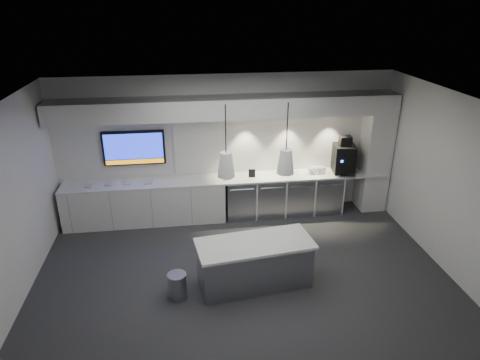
{
  "coord_description": "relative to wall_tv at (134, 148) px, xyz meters",
  "views": [
    {
      "loc": [
        -0.88,
        -6.02,
        4.4
      ],
      "look_at": [
        0.1,
        1.1,
        1.3
      ],
      "focal_mm": 32.0,
      "sensor_mm": 36.0,
      "label": 1
    }
  ],
  "objects": [
    {
      "name": "tray_c",
      "position": [
        -0.18,
        -0.28,
        -0.65
      ],
      "size": [
        0.19,
        0.19,
        0.02
      ],
      "primitive_type": "cube",
      "rotation": [
        0.0,
        0.0,
        0.21
      ],
      "color": "#B6B6B6",
      "rests_on": "back_counter"
    },
    {
      "name": "wall_left",
      "position": [
        -1.6,
        -2.45,
        -0.06
      ],
      "size": [
        0.0,
        7.0,
        7.0
      ],
      "primitive_type": "plane",
      "rotation": [
        1.57,
        0.0,
        1.57
      ],
      "color": "silver",
      "rests_on": "floor"
    },
    {
      "name": "wall_tv",
      "position": [
        0.0,
        0.0,
        0.0
      ],
      "size": [
        1.25,
        0.07,
        0.72
      ],
      "color": "black",
      "rests_on": "wall_back"
    },
    {
      "name": "fridge_unit_c",
      "position": [
        3.41,
        -0.27,
        -1.13
      ],
      "size": [
        0.6,
        0.61,
        0.85
      ],
      "primitive_type": "cube",
      "color": "#96989E",
      "rests_on": "floor"
    },
    {
      "name": "floor",
      "position": [
        1.9,
        -2.45,
        -1.56
      ],
      "size": [
        7.0,
        7.0,
        0.0
      ],
      "primitive_type": "plane",
      "color": "#2D2E30",
      "rests_on": "ground"
    },
    {
      "name": "pendant_left",
      "position": [
        1.61,
        -2.7,
        0.59
      ],
      "size": [
        0.26,
        0.26,
        1.07
      ],
      "color": "silver",
      "rests_on": "ceiling"
    },
    {
      "name": "fridge_unit_a",
      "position": [
        2.15,
        -0.27,
        -1.13
      ],
      "size": [
        0.6,
        0.61,
        0.85
      ],
      "primitive_type": "cube",
      "color": "#96989E",
      "rests_on": "floor"
    },
    {
      "name": "sign_white",
      "position": [
        1.88,
        -0.39,
        -0.59
      ],
      "size": [
        0.18,
        0.06,
        0.14
      ],
      "primitive_type": "cube",
      "rotation": [
        0.0,
        0.0,
        0.21
      ],
      "color": "white",
      "rests_on": "back_counter"
    },
    {
      "name": "wall_right",
      "position": [
        5.4,
        -2.45,
        -0.06
      ],
      "size": [
        0.0,
        7.0,
        7.0
      ],
      "primitive_type": "plane",
      "rotation": [
        1.57,
        0.0,
        -1.57
      ],
      "color": "silver",
      "rests_on": "floor"
    },
    {
      "name": "fridge_unit_b",
      "position": [
        2.78,
        -0.27,
        -1.13
      ],
      "size": [
        0.6,
        0.61,
        0.85
      ],
      "primitive_type": "cube",
      "color": "#96989E",
      "rests_on": "floor"
    },
    {
      "name": "pendant_right",
      "position": [
        2.5,
        -2.7,
        0.59
      ],
      "size": [
        0.26,
        0.26,
        1.07
      ],
      "color": "silver",
      "rests_on": "ceiling"
    },
    {
      "name": "soffit",
      "position": [
        1.9,
        -0.25,
        0.84
      ],
      "size": [
        6.9,
        0.6,
        0.4
      ],
      "primitive_type": "cube",
      "color": "silver",
      "rests_on": "wall_back"
    },
    {
      "name": "bin",
      "position": [
        0.79,
        -2.87,
        -1.35
      ],
      "size": [
        0.32,
        0.32,
        0.42
      ],
      "primitive_type": "cylinder",
      "rotation": [
        0.0,
        0.0,
        0.05
      ],
      "color": "#96989E",
      "rests_on": "floor"
    },
    {
      "name": "backsplash",
      "position": [
        3.1,
        0.03,
        -0.01
      ],
      "size": [
        4.6,
        0.03,
        1.3
      ],
      "primitive_type": "cube",
      "color": "silver",
      "rests_on": "wall_back"
    },
    {
      "name": "tray_a",
      "position": [
        -0.9,
        -0.34,
        -0.65
      ],
      "size": [
        0.19,
        0.19,
        0.02
      ],
      "primitive_type": "cube",
      "rotation": [
        0.0,
        0.0,
        -0.21
      ],
      "color": "#B6B6B6",
      "rests_on": "back_counter"
    },
    {
      "name": "tray_d",
      "position": [
        0.25,
        -0.33,
        -0.65
      ],
      "size": [
        0.17,
        0.17,
        0.02
      ],
      "primitive_type": "cube",
      "rotation": [
        0.0,
        0.0,
        -0.07
      ],
      "color": "#B6B6B6",
      "rests_on": "back_counter"
    },
    {
      "name": "sign_black",
      "position": [
        2.4,
        -0.31,
        -0.57
      ],
      "size": [
        0.14,
        0.03,
        0.18
      ],
      "primitive_type": "cube",
      "rotation": [
        0.0,
        0.0,
        -0.1
      ],
      "color": "black",
      "rests_on": "back_counter"
    },
    {
      "name": "back_counter",
      "position": [
        1.9,
        -0.27,
        -0.68
      ],
      "size": [
        6.8,
        0.65,
        0.04
      ],
      "primitive_type": "cube",
      "color": "white",
      "rests_on": "left_base_cabinets"
    },
    {
      "name": "wall_front",
      "position": [
        1.9,
        -4.95,
        -0.06
      ],
      "size": [
        7.0,
        0.0,
        7.0
      ],
      "primitive_type": "plane",
      "rotation": [
        -1.57,
        0.0,
        0.0
      ],
      "color": "silver",
      "rests_on": "floor"
    },
    {
      "name": "column",
      "position": [
        5.1,
        -0.25,
        -0.26
      ],
      "size": [
        0.55,
        0.55,
        2.6
      ],
      "primitive_type": "cube",
      "color": "silver",
      "rests_on": "floor"
    },
    {
      "name": "island",
      "position": [
        2.05,
        -2.7,
        -1.16
      ],
      "size": [
        1.95,
        1.04,
        0.79
      ],
      "rotation": [
        0.0,
        0.0,
        0.13
      ],
      "color": "#96989E",
      "rests_on": "floor"
    },
    {
      "name": "left_base_cabinets",
      "position": [
        0.15,
        -0.27,
        -1.13
      ],
      "size": [
        3.3,
        0.63,
        0.86
      ],
      "primitive_type": "cube",
      "color": "silver",
      "rests_on": "floor"
    },
    {
      "name": "coffee_machine",
      "position": [
        4.4,
        -0.25,
        -0.33
      ],
      "size": [
        0.5,
        0.66,
        0.79
      ],
      "rotation": [
        0.0,
        0.0,
        -0.13
      ],
      "color": "black",
      "rests_on": "back_counter"
    },
    {
      "name": "cup_cluster",
      "position": [
        3.8,
        -0.29,
        -0.59
      ],
      "size": [
        0.36,
        0.17,
        0.14
      ],
      "primitive_type": null,
      "color": "silver",
      "rests_on": "back_counter"
    },
    {
      "name": "ceiling",
      "position": [
        1.9,
        -2.45,
        1.44
      ],
      "size": [
        7.0,
        7.0,
        0.0
      ],
      "primitive_type": "plane",
      "rotation": [
        3.14,
        0.0,
        0.0
      ],
      "color": "black",
      "rests_on": "wall_back"
    },
    {
      "name": "fridge_unit_d",
      "position": [
        4.04,
        -0.27,
        -1.13
      ],
      "size": [
        0.6,
        0.61,
        0.85
      ],
      "primitive_type": "cube",
      "color": "#96989E",
      "rests_on": "floor"
    },
    {
      "name": "tray_b",
      "position": [
        -0.52,
        -0.3,
        -0.65
      ],
      "size": [
        0.2,
        0.2,
        0.02
      ],
      "primitive_type": "cube",
      "rotation": [
        0.0,
        0.0,
        -0.34
      ],
      "color": "#B6B6B6",
      "rests_on": "back_counter"
    },
    {
      "name": "wall_back",
      "position": [
        1.9,
        0.05,
        -0.06
      ],
      "size": [
        7.0,
        0.0,
        7.0
      ],
      "primitive_type": "plane",
      "rotation": [
        1.57,
        0.0,
        0.0
      ],
      "color": "silver",
      "rests_on": "floor"
    }
  ]
}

